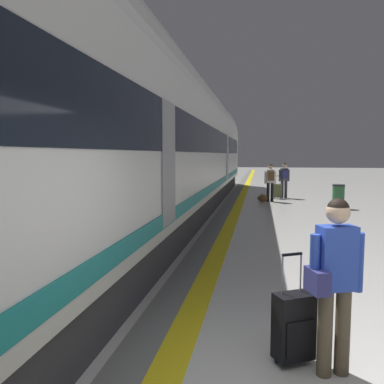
{
  "coord_description": "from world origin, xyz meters",
  "views": [
    {
      "loc": [
        -0.26,
        -2.73,
        2.05
      ],
      "look_at": [
        -1.51,
        4.48,
        1.35
      ],
      "focal_mm": 36.71,
      "sensor_mm": 36.0,
      "label": 1
    }
  ],
  "objects_px": {
    "high_speed_train": "(161,139)",
    "suitcase_mid": "(277,191)",
    "traveller_foreground": "(334,275)",
    "passenger_mid": "(284,177)",
    "rolling_suitcase_foreground": "(294,326)",
    "waste_bin": "(338,196)",
    "duffel_bag_near": "(263,198)",
    "passenger_near": "(270,179)"
  },
  "relations": [
    {
      "from": "high_speed_train",
      "to": "suitcase_mid",
      "type": "bearing_deg",
      "value": 62.06
    },
    {
      "from": "traveller_foreground",
      "to": "passenger_mid",
      "type": "bearing_deg",
      "value": 88.32
    },
    {
      "from": "rolling_suitcase_foreground",
      "to": "waste_bin",
      "type": "relative_size",
      "value": 1.21
    },
    {
      "from": "traveller_foreground",
      "to": "suitcase_mid",
      "type": "distance_m",
      "value": 14.87
    },
    {
      "from": "duffel_bag_near",
      "to": "rolling_suitcase_foreground",
      "type": "bearing_deg",
      "value": -89.04
    },
    {
      "from": "waste_bin",
      "to": "passenger_mid",
      "type": "bearing_deg",
      "value": 119.19
    },
    {
      "from": "high_speed_train",
      "to": "traveller_foreground",
      "type": "relative_size",
      "value": 20.27
    },
    {
      "from": "passenger_near",
      "to": "waste_bin",
      "type": "height_order",
      "value": "passenger_near"
    },
    {
      "from": "rolling_suitcase_foreground",
      "to": "passenger_mid",
      "type": "distance_m",
      "value": 15.08
    },
    {
      "from": "rolling_suitcase_foreground",
      "to": "waste_bin",
      "type": "bearing_deg",
      "value": 77.52
    },
    {
      "from": "passenger_near",
      "to": "duffel_bag_near",
      "type": "relative_size",
      "value": 3.72
    },
    {
      "from": "passenger_near",
      "to": "suitcase_mid",
      "type": "relative_size",
      "value": 1.53
    },
    {
      "from": "passenger_near",
      "to": "duffel_bag_near",
      "type": "xyz_separation_m",
      "value": [
        -0.32,
        -0.1,
        -0.82
      ]
    },
    {
      "from": "passenger_mid",
      "to": "suitcase_mid",
      "type": "xyz_separation_m",
      "value": [
        -0.32,
        -0.33,
        -0.61
      ]
    },
    {
      "from": "high_speed_train",
      "to": "rolling_suitcase_foreground",
      "type": "bearing_deg",
      "value": -66.74
    },
    {
      "from": "high_speed_train",
      "to": "duffel_bag_near",
      "type": "xyz_separation_m",
      "value": [
        3.07,
        5.75,
        -2.35
      ]
    },
    {
      "from": "high_speed_train",
      "to": "passenger_near",
      "type": "bearing_deg",
      "value": 59.93
    },
    {
      "from": "duffel_bag_near",
      "to": "passenger_mid",
      "type": "relative_size",
      "value": 0.27
    },
    {
      "from": "high_speed_train",
      "to": "waste_bin",
      "type": "distance_m",
      "value": 7.48
    },
    {
      "from": "passenger_near",
      "to": "traveller_foreground",
      "type": "bearing_deg",
      "value": -89.01
    },
    {
      "from": "duffel_bag_near",
      "to": "waste_bin",
      "type": "xyz_separation_m",
      "value": [
        2.83,
        -1.63,
        0.3
      ]
    },
    {
      "from": "traveller_foreground",
      "to": "passenger_near",
      "type": "xyz_separation_m",
      "value": [
        -0.24,
        13.65,
        0.01
      ]
    },
    {
      "from": "traveller_foreground",
      "to": "suitcase_mid",
      "type": "height_order",
      "value": "traveller_foreground"
    },
    {
      "from": "traveller_foreground",
      "to": "waste_bin",
      "type": "height_order",
      "value": "traveller_foreground"
    },
    {
      "from": "high_speed_train",
      "to": "passenger_near",
      "type": "distance_m",
      "value": 6.94
    },
    {
      "from": "high_speed_train",
      "to": "passenger_mid",
      "type": "relative_size",
      "value": 20.35
    },
    {
      "from": "high_speed_train",
      "to": "waste_bin",
      "type": "height_order",
      "value": "high_speed_train"
    },
    {
      "from": "duffel_bag_near",
      "to": "waste_bin",
      "type": "height_order",
      "value": "waste_bin"
    },
    {
      "from": "rolling_suitcase_foreground",
      "to": "passenger_near",
      "type": "bearing_deg",
      "value": 89.58
    },
    {
      "from": "high_speed_train",
      "to": "rolling_suitcase_foreground",
      "type": "distance_m",
      "value": 8.6
    },
    {
      "from": "waste_bin",
      "to": "rolling_suitcase_foreground",
      "type": "bearing_deg",
      "value": -102.48
    },
    {
      "from": "duffel_bag_near",
      "to": "passenger_near",
      "type": "bearing_deg",
      "value": 17.99
    },
    {
      "from": "passenger_near",
      "to": "suitcase_mid",
      "type": "bearing_deg",
      "value": 73.57
    },
    {
      "from": "traveller_foreground",
      "to": "waste_bin",
      "type": "distance_m",
      "value": 12.14
    },
    {
      "from": "traveller_foreground",
      "to": "passenger_near",
      "type": "bearing_deg",
      "value": 90.99
    },
    {
      "from": "passenger_near",
      "to": "passenger_mid",
      "type": "height_order",
      "value": "passenger_mid"
    },
    {
      "from": "traveller_foreground",
      "to": "passenger_near",
      "type": "relative_size",
      "value": 1.01
    },
    {
      "from": "rolling_suitcase_foreground",
      "to": "suitcase_mid",
      "type": "xyz_separation_m",
      "value": [
        0.46,
        14.72,
        -0.01
      ]
    },
    {
      "from": "high_speed_train",
      "to": "duffel_bag_near",
      "type": "height_order",
      "value": "high_speed_train"
    },
    {
      "from": "high_speed_train",
      "to": "suitcase_mid",
      "type": "relative_size",
      "value": 31.48
    },
    {
      "from": "duffel_bag_near",
      "to": "waste_bin",
      "type": "bearing_deg",
      "value": -29.94
    },
    {
      "from": "high_speed_train",
      "to": "rolling_suitcase_foreground",
      "type": "relative_size",
      "value": 30.69
    }
  ]
}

